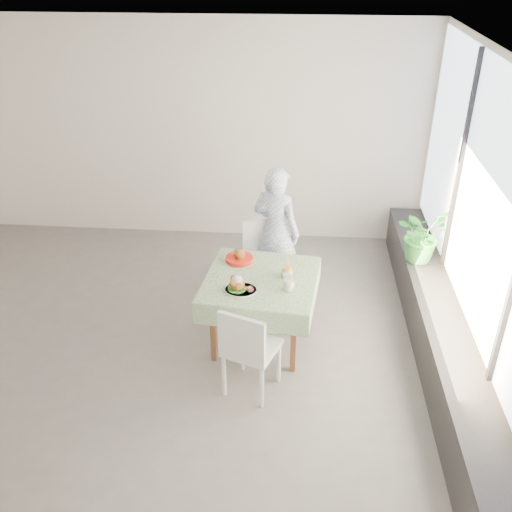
# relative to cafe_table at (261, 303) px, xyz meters

# --- Properties ---
(floor) EXTENTS (6.00, 6.00, 0.00)m
(floor) POSITION_rel_cafe_table_xyz_m (-1.08, -0.15, -0.46)
(floor) COLOR #5A5755
(floor) RESTS_ON ground
(ceiling) EXTENTS (6.00, 6.00, 0.00)m
(ceiling) POSITION_rel_cafe_table_xyz_m (-1.08, -0.15, 2.34)
(ceiling) COLOR white
(ceiling) RESTS_ON ground
(wall_back) EXTENTS (6.00, 0.02, 2.80)m
(wall_back) POSITION_rel_cafe_table_xyz_m (-1.08, 2.35, 0.94)
(wall_back) COLOR silver
(wall_back) RESTS_ON ground
(wall_front) EXTENTS (6.00, 0.02, 2.80)m
(wall_front) POSITION_rel_cafe_table_xyz_m (-1.08, -2.65, 0.94)
(wall_front) COLOR silver
(wall_front) RESTS_ON ground
(wall_right) EXTENTS (0.02, 5.00, 2.80)m
(wall_right) POSITION_rel_cafe_table_xyz_m (1.92, -0.15, 0.94)
(wall_right) COLOR silver
(wall_right) RESTS_ON ground
(window_pane) EXTENTS (0.01, 4.80, 2.18)m
(window_pane) POSITION_rel_cafe_table_xyz_m (1.89, -0.15, 1.19)
(window_pane) COLOR #D1E0F9
(window_pane) RESTS_ON ground
(window_ledge) EXTENTS (0.40, 4.80, 0.50)m
(window_ledge) POSITION_rel_cafe_table_xyz_m (1.72, -0.15, -0.21)
(window_ledge) COLOR black
(window_ledge) RESTS_ON ground
(cafe_table) EXTENTS (1.15, 1.15, 0.74)m
(cafe_table) POSITION_rel_cafe_table_xyz_m (0.00, 0.00, 0.00)
(cafe_table) COLOR brown
(cafe_table) RESTS_ON ground
(chair_far) EXTENTS (0.50, 0.50, 0.87)m
(chair_far) POSITION_rel_cafe_table_xyz_m (-0.03, 0.84, -0.19)
(chair_far) COLOR white
(chair_far) RESTS_ON ground
(chair_near) EXTENTS (0.55, 0.55, 0.90)m
(chair_near) POSITION_rel_cafe_table_xyz_m (-0.03, -0.70, -0.18)
(chair_near) COLOR white
(chair_near) RESTS_ON ground
(diner) EXTENTS (0.65, 0.56, 1.51)m
(diner) POSITION_rel_cafe_table_xyz_m (0.10, 0.95, 0.29)
(diner) COLOR #8FAAE6
(diner) RESTS_ON ground
(main_dish) EXTENTS (0.30, 0.30, 0.16)m
(main_dish) POSITION_rel_cafe_table_xyz_m (-0.18, -0.23, 0.33)
(main_dish) COLOR white
(main_dish) RESTS_ON cafe_table
(juice_cup_orange) EXTENTS (0.11, 0.11, 0.30)m
(juice_cup_orange) POSITION_rel_cafe_table_xyz_m (0.25, 0.04, 0.35)
(juice_cup_orange) COLOR white
(juice_cup_orange) RESTS_ON cafe_table
(juice_cup_lemonade) EXTENTS (0.10, 0.10, 0.29)m
(juice_cup_lemonade) POSITION_rel_cafe_table_xyz_m (0.27, -0.18, 0.35)
(juice_cup_lemonade) COLOR white
(juice_cup_lemonade) RESTS_ON cafe_table
(second_dish) EXTENTS (0.28, 0.28, 0.13)m
(second_dish) POSITION_rel_cafe_table_xyz_m (-0.24, 0.31, 0.32)
(second_dish) COLOR red
(second_dish) RESTS_ON cafe_table
(potted_plant) EXTENTS (0.72, 0.71, 0.60)m
(potted_plant) POSITION_rel_cafe_table_xyz_m (1.66, 0.93, 0.34)
(potted_plant) COLOR #2C8439
(potted_plant) RESTS_ON window_ledge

